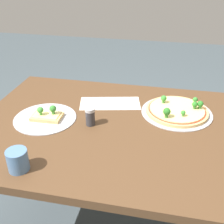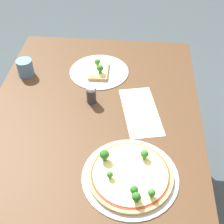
% 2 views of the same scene
% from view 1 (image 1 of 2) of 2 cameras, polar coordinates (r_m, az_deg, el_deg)
% --- Properties ---
extents(dining_table, '(1.21, 0.91, 0.70)m').
position_cam_1_polar(dining_table, '(1.33, -1.09, -5.65)').
color(dining_table, '#4C331E').
rests_on(dining_table, ground_plane).
extents(pizza_tray_whole, '(0.34, 0.34, 0.07)m').
position_cam_1_polar(pizza_tray_whole, '(1.40, 13.06, 0.30)').
color(pizza_tray_whole, '#A3A3A8').
rests_on(pizza_tray_whole, dining_table).
extents(pizza_tray_slice, '(0.29, 0.29, 0.07)m').
position_cam_1_polar(pizza_tray_slice, '(1.35, -13.25, -0.92)').
color(pizza_tray_slice, '#A3A3A8').
rests_on(pizza_tray_slice, dining_table).
extents(drinking_cup, '(0.08, 0.08, 0.08)m').
position_cam_1_polar(drinking_cup, '(1.06, -18.62, -9.27)').
color(drinking_cup, '#4C7099').
rests_on(drinking_cup, dining_table).
extents(condiment_shaker, '(0.04, 0.04, 0.08)m').
position_cam_1_polar(condiment_shaker, '(1.26, -4.46, -0.89)').
color(condiment_shaker, '#333338').
rests_on(condiment_shaker, dining_table).
extents(paper_menu, '(0.33, 0.21, 0.00)m').
position_cam_1_polar(paper_menu, '(1.46, -0.40, 1.77)').
color(paper_menu, silver).
rests_on(paper_menu, dining_table).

